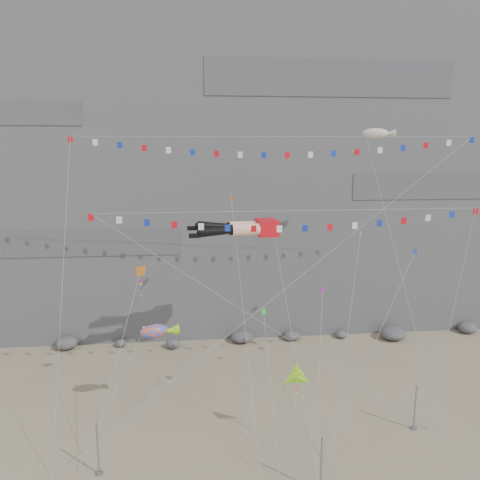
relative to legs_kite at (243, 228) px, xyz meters
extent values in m
plane|color=gray|center=(0.96, -7.21, -15.15)|extent=(120.00, 120.00, 0.00)
cube|color=slate|center=(0.96, 24.79, 9.85)|extent=(80.00, 28.00, 50.00)
cylinder|color=gray|center=(-11.30, -12.07, -13.21)|extent=(0.12, 0.12, 3.88)
cylinder|color=gray|center=(3.52, -15.26, -13.18)|extent=(0.12, 0.12, 3.94)
cylinder|color=gray|center=(12.91, -9.13, -13.24)|extent=(0.12, 0.12, 3.82)
cube|color=red|center=(2.25, 0.23, 0.01)|extent=(2.01, 2.62, 1.45)
cylinder|color=#FFBE9F|center=(0.20, -0.70, 0.01)|extent=(2.55, 1.30, 1.07)
sphere|color=black|center=(-1.02, -0.82, 0.01)|extent=(0.98, 0.98, 0.98)
cone|color=black|center=(-2.47, -0.96, -0.08)|extent=(3.01, 1.17, 1.00)
cube|color=black|center=(-4.42, -1.14, -0.41)|extent=(0.99, 0.51, 0.36)
cylinder|color=#FFBE9F|center=(0.06, 0.75, 0.01)|extent=(2.55, 1.30, 1.07)
sphere|color=black|center=(-1.16, 0.63, 0.01)|extent=(0.98, 0.98, 0.98)
cone|color=black|center=(-2.61, 0.49, 0.15)|extent=(3.03, 1.17, 1.07)
cube|color=black|center=(-4.55, 0.30, 0.04)|extent=(0.99, 0.51, 0.36)
cylinder|color=gray|center=(2.85, -7.66, -7.55)|extent=(0.03, 0.03, 21.87)
cylinder|color=gray|center=(-5.64, -5.56, -3.44)|extent=(0.03, 0.03, 32.13)
cube|color=gray|center=(-14.42, -12.28, -15.10)|extent=(0.16, 0.16, 0.10)
cylinder|color=gray|center=(8.82, -6.90, -6.48)|extent=(0.03, 0.03, 20.69)
cube|color=gray|center=(14.07, -9.16, -15.10)|extent=(0.16, 0.16, 0.10)
cylinder|color=gray|center=(-10.50, -7.99, -8.87)|extent=(0.03, 0.03, 14.74)
cube|color=gray|center=(-12.21, -11.53, -15.10)|extent=(0.16, 0.16, 0.10)
cylinder|color=gray|center=(-10.28, -8.93, -11.11)|extent=(0.03, 0.03, 10.94)
cube|color=gray|center=(-12.83, -11.66, -15.10)|extent=(0.16, 0.16, 0.10)
cylinder|color=gray|center=(2.36, -12.28, -12.25)|extent=(0.03, 0.03, 6.79)
cube|color=gray|center=(1.84, -14.05, -15.10)|extent=(0.16, 0.16, 0.10)
cylinder|color=gray|center=(13.89, -3.83, -3.26)|extent=(0.03, 0.03, 27.00)
cube|color=gray|center=(14.74, -10.26, -15.10)|extent=(0.16, 0.16, 0.10)
cylinder|color=gray|center=(-0.50, -5.43, -6.32)|extent=(0.03, 0.03, 23.50)
cube|color=gray|center=(-0.16, -13.23, -15.10)|extent=(0.16, 0.16, 0.10)
cylinder|color=gray|center=(5.31, -7.88, -10.20)|extent=(0.03, 0.03, 14.99)
cube|color=gray|center=(3.70, -13.31, -15.10)|extent=(0.16, 0.16, 0.10)
cylinder|color=gray|center=(1.05, -10.01, -10.52)|extent=(0.03, 0.03, 12.42)
cylinder|color=gray|center=(8.37, -5.45, -8.10)|extent=(0.03, 0.03, 21.97)
cube|color=gray|center=(4.80, -13.12, -15.10)|extent=(0.16, 0.16, 0.10)
cylinder|color=gray|center=(9.75, -7.73, -8.46)|extent=(0.03, 0.03, 19.10)
cube|color=gray|center=(4.56, -12.21, -15.10)|extent=(0.16, 0.16, 0.10)
camera|label=1|loc=(-4.48, -41.75, 6.87)|focal=35.00mm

